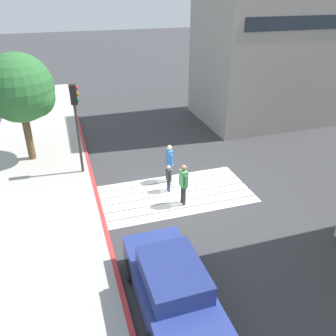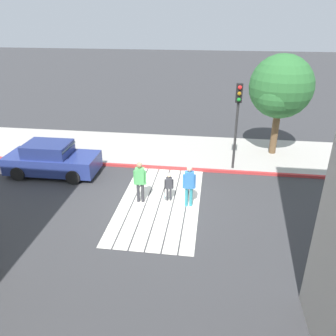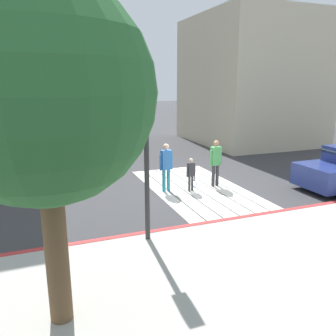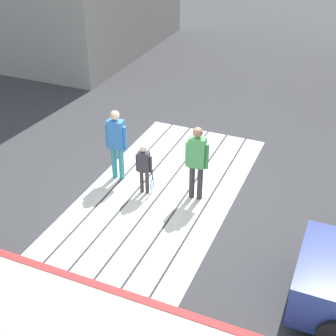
% 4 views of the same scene
% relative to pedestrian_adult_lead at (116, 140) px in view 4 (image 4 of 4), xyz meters
% --- Properties ---
extents(ground_plane, '(120.00, 120.00, 0.00)m').
position_rel_pedestrian_adult_lead_xyz_m(ground_plane, '(-0.10, -1.19, -1.03)').
color(ground_plane, '#38383A').
extents(crosswalk_stripes, '(6.40, 3.25, 0.01)m').
position_rel_pedestrian_adult_lead_xyz_m(crosswalk_stripes, '(-0.10, -1.19, -1.02)').
color(crosswalk_stripes, silver).
rests_on(crosswalk_stripes, ground).
extents(curb_painted, '(0.16, 40.00, 0.13)m').
position_rel_pedestrian_adult_lead_xyz_m(curb_painted, '(-3.35, -1.19, -0.96)').
color(curb_painted, '#BC3333').
rests_on(curb_painted, ground).
extents(pedestrian_adult_lead, '(0.26, 0.51, 1.76)m').
position_rel_pedestrian_adult_lead_xyz_m(pedestrian_adult_lead, '(0.00, 0.00, 0.00)').
color(pedestrian_adult_lead, teal).
rests_on(pedestrian_adult_lead, ground).
extents(pedestrian_adult_trailing, '(0.27, 0.51, 1.77)m').
position_rel_pedestrian_adult_lead_xyz_m(pedestrian_adult_trailing, '(-0.05, -1.98, 0.00)').
color(pedestrian_adult_trailing, '#333338').
rests_on(pedestrian_adult_trailing, ground).
extents(pedestrian_child_with_racket, '(0.30, 0.39, 1.24)m').
position_rel_pedestrian_adult_lead_xyz_m(pedestrian_child_with_racket, '(-0.31, -0.85, -0.34)').
color(pedestrian_child_with_racket, '#333338').
rests_on(pedestrian_child_with_racket, ground).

